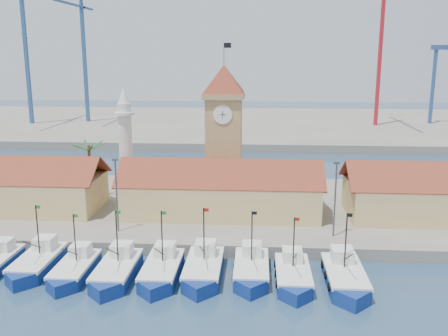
{
  "coord_description": "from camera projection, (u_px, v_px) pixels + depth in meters",
  "views": [
    {
      "loc": [
        4.85,
        -44.76,
        22.67
      ],
      "look_at": [
        0.56,
        18.0,
        8.23
      ],
      "focal_mm": 40.0,
      "sensor_mm": 36.0,
      "label": 1
    }
  ],
  "objects": [
    {
      "name": "crane_blue_near",
      "position": [
        82.0,
        45.0,
        150.35
      ],
      "size": [
        1.0,
        30.96,
        42.38
      ],
      "color": "#2B4E84",
      "rests_on": "terminal"
    },
    {
      "name": "boat_4",
      "position": [
        161.0,
        272.0,
        51.28
      ],
      "size": [
        3.59,
        9.83,
        7.44
      ],
      "color": "navy",
      "rests_on": "ground"
    },
    {
      "name": "lamp_posts",
      "position": [
        220.0,
        194.0,
        59.1
      ],
      "size": [
        80.7,
        0.25,
        9.03
      ],
      "color": "#3F3F44",
      "rests_on": "quay"
    },
    {
      "name": "quay",
      "position": [
        223.0,
        209.0,
        72.09
      ],
      "size": [
        140.0,
        32.0,
        1.5
      ],
      "primitive_type": "cube",
      "color": "gray",
      "rests_on": "ground"
    },
    {
      "name": "hall_center",
      "position": [
        221.0,
        195.0,
        67.47
      ],
      "size": [
        27.04,
        10.13,
        7.61
      ],
      "color": "#D7BD76",
      "rests_on": "quay"
    },
    {
      "name": "terminal",
      "position": [
        242.0,
        125.0,
        155.65
      ],
      "size": [
        240.0,
        80.0,
        2.0
      ],
      "primitive_type": "cube",
      "color": "gray",
      "rests_on": "ground"
    },
    {
      "name": "boat_6",
      "position": [
        251.0,
        271.0,
        51.55
      ],
      "size": [
        3.53,
        9.68,
        7.33
      ],
      "color": "navy",
      "rests_on": "ground"
    },
    {
      "name": "boat_3",
      "position": [
        116.0,
        272.0,
        51.15
      ],
      "size": [
        3.66,
        10.02,
        7.58
      ],
      "color": "navy",
      "rests_on": "ground"
    },
    {
      "name": "ground",
      "position": [
        206.0,
        290.0,
        48.92
      ],
      "size": [
        400.0,
        400.0,
        0.0
      ],
      "primitive_type": "plane",
      "color": "navy",
      "rests_on": "ground"
    },
    {
      "name": "minaret",
      "position": [
        125.0,
        142.0,
        74.96
      ],
      "size": [
        3.0,
        3.0,
        16.3
      ],
      "color": "silver",
      "rests_on": "quay"
    },
    {
      "name": "boat_7",
      "position": [
        293.0,
        277.0,
        50.17
      ],
      "size": [
        3.45,
        9.44,
        7.14
      ],
      "color": "navy",
      "rests_on": "ground"
    },
    {
      "name": "clock_tower",
      "position": [
        224.0,
        130.0,
        71.52
      ],
      "size": [
        5.8,
        5.8,
        22.7
      ],
      "color": "tan",
      "rests_on": "quay"
    },
    {
      "name": "palm_tree",
      "position": [
        90.0,
        167.0,
        74.13
      ],
      "size": [
        5.6,
        5.03,
        8.39
      ],
      "color": "brown",
      "rests_on": "quay"
    },
    {
      "name": "boat_8",
      "position": [
        345.0,
        279.0,
        49.59
      ],
      "size": [
        3.76,
        10.3,
        7.79
      ],
      "color": "navy",
      "rests_on": "ground"
    },
    {
      "name": "boat_1",
      "position": [
        37.0,
        264.0,
        53.18
      ],
      "size": [
        3.6,
        9.86,
        7.46
      ],
      "color": "navy",
      "rests_on": "ground"
    },
    {
      "name": "crane_blue_far",
      "position": [
        22.0,
        36.0,
        144.55
      ],
      "size": [
        1.0,
        35.15,
        45.81
      ],
      "color": "#2B4E84",
      "rests_on": "terminal"
    },
    {
      "name": "crane_red_right",
      "position": [
        383.0,
        33.0,
        140.57
      ],
      "size": [
        1.0,
        34.48,
        47.04
      ],
      "color": "#B31B23",
      "rests_on": "terminal"
    },
    {
      "name": "boat_5",
      "position": [
        203.0,
        271.0,
        51.53
      ],
      "size": [
        3.71,
        10.16,
        7.69
      ],
      "color": "navy",
      "rests_on": "ground"
    },
    {
      "name": "boat_2",
      "position": [
        74.0,
        271.0,
        51.67
      ],
      "size": [
        3.37,
        9.22,
        6.98
      ],
      "color": "navy",
      "rests_on": "ground"
    }
  ]
}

